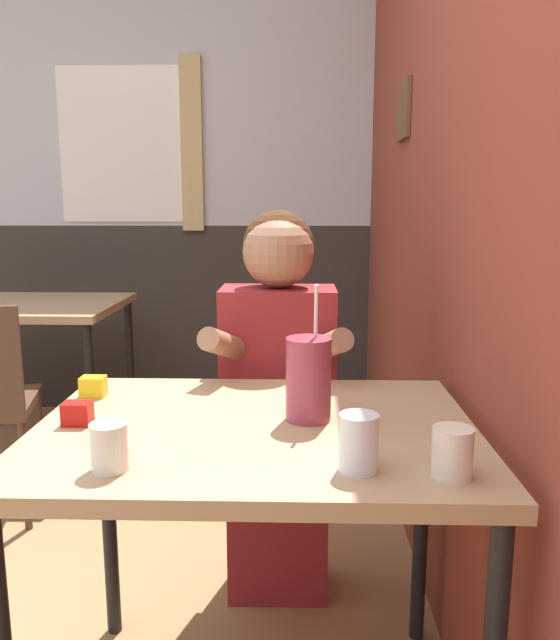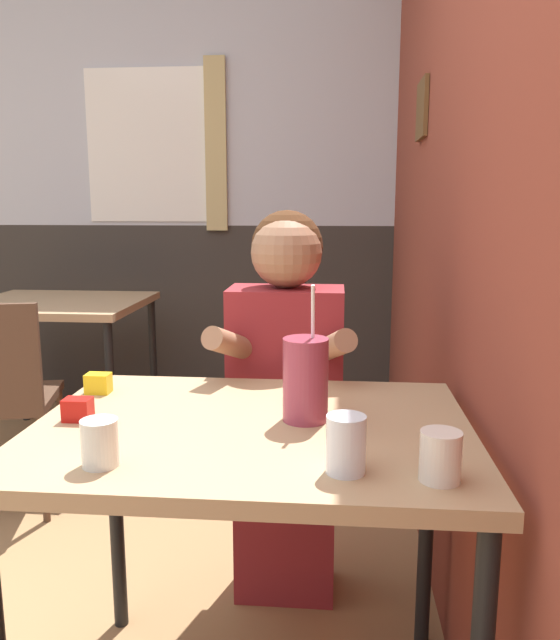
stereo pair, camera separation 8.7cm
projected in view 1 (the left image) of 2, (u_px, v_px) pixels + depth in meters
name	position (u px, v px, depth m)	size (l,w,h in m)	color
brick_wall_right	(423.00, 167.00, 2.21)	(0.08, 4.65, 2.70)	brown
back_wall	(143.00, 180.00, 3.58)	(5.59, 0.09, 2.70)	silver
main_table	(255.00, 458.00, 1.37)	(0.95, 0.71, 0.75)	tan
background_table	(33.00, 319.00, 3.05)	(0.84, 0.74, 0.75)	tan
person_seated	(278.00, 398.00, 1.90)	(0.42, 0.41, 1.20)	maroon
cocktail_pitcher	(308.00, 379.00, 1.37)	(0.10, 0.10, 0.30)	#99384C
glass_near_pitcher	(358.00, 443.00, 1.11)	(0.07, 0.07, 0.11)	silver
glass_center	(109.00, 447.00, 1.12)	(0.07, 0.07, 0.09)	silver
glass_far_side	(452.00, 452.00, 1.09)	(0.07, 0.07, 0.09)	silver
condiment_ketchup	(77.00, 413.00, 1.35)	(0.06, 0.04, 0.05)	#B7140F
condiment_mustard	(93.00, 387.00, 1.55)	(0.06, 0.04, 0.05)	yellow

